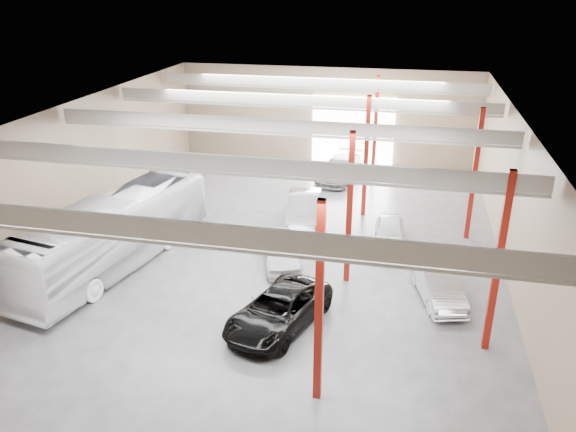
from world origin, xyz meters
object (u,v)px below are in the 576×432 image
at_px(coach_bus, 115,232).
at_px(car_row_a, 281,250).
at_px(black_sedan, 279,310).
at_px(car_row_b, 304,209).
at_px(car_right_near, 438,285).
at_px(car_right_far, 390,232).
at_px(car_row_c, 340,169).

distance_m(coach_bus, car_row_a, 7.97).
height_order(coach_bus, black_sedan, coach_bus).
relative_size(coach_bus, car_row_a, 2.85).
relative_size(car_row_b, car_right_near, 1.23).
height_order(car_row_a, car_right_far, car_row_a).
relative_size(coach_bus, car_row_b, 2.36).
height_order(coach_bus, car_row_c, coach_bus).
distance_m(coach_bus, car_row_b, 10.48).
height_order(car_row_a, car_row_b, car_row_b).
height_order(coach_bus, car_row_a, coach_bus).
relative_size(coach_bus, car_row_c, 2.24).
bearing_deg(coach_bus, car_row_c, 69.67).
bearing_deg(car_row_a, black_sedan, -96.29).
bearing_deg(car_right_far, car_row_c, 109.79).
distance_m(car_row_a, car_row_b, 5.20).
xyz_separation_m(black_sedan, car_row_c, (-0.01, 18.30, 0.04)).
xyz_separation_m(coach_bus, car_row_b, (7.85, 6.90, -0.84)).
distance_m(black_sedan, car_row_a, 5.32).
bearing_deg(car_row_a, car_right_far, 16.45).
height_order(car_row_b, car_right_near, car_row_b).
bearing_deg(coach_bus, black_sedan, -11.16).
bearing_deg(car_row_c, car_row_b, -86.54).
distance_m(black_sedan, car_row_b, 10.45).
bearing_deg(car_right_near, car_right_far, 98.84).
bearing_deg(car_row_b, coach_bus, -146.65).
distance_m(coach_bus, black_sedan, 9.55).
distance_m(car_row_a, car_right_near, 7.51).
xyz_separation_m(car_row_a, car_row_c, (1.09, 13.10, 0.06)).
bearing_deg(car_row_b, car_right_near, -52.05).
bearing_deg(car_right_near, car_row_c, 97.47).
relative_size(car_row_a, car_row_c, 0.79).
bearing_deg(car_right_near, car_row_b, 120.71).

